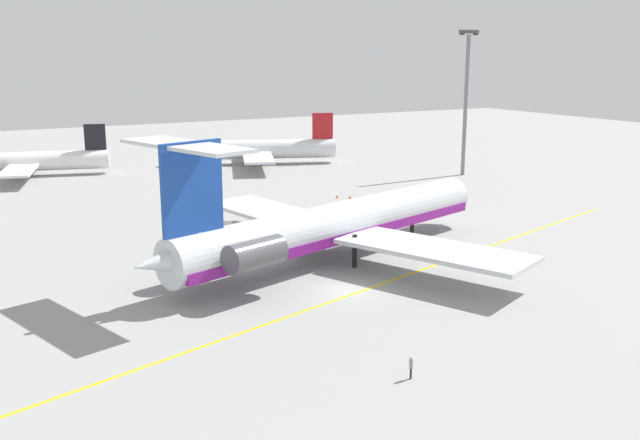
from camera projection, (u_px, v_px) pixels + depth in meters
The scene contains 10 objects.
ground at pixel (345, 291), 65.54m from camera, with size 328.91×328.91×0.00m, color gray.
main_jetliner at pixel (329, 225), 74.40m from camera, with size 47.50×42.62×14.13m.
airliner_far_left at pixel (20, 162), 125.56m from camera, with size 29.76×29.73×8.99m.
airliner_mid_left at pixel (251, 149), 139.58m from camera, with size 32.00×32.18×9.89m.
ground_crew_near_nose at pixel (387, 196), 103.10m from camera, with size 0.29×0.39×1.80m.
ground_crew_near_tail at pixel (411, 365), 47.64m from camera, with size 0.36×0.26×1.64m.
safety_cone_nose at pixel (337, 196), 107.26m from camera, with size 0.40×0.40×0.55m, color #EA590F.
safety_cone_wingtip at pixel (350, 197), 107.05m from camera, with size 0.40×0.40×0.55m, color #EA590F.
taxiway_centreline at pixel (388, 282), 68.14m from camera, with size 90.85×0.36×0.01m, color gold.
light_mast at pixel (466, 97), 124.67m from camera, with size 4.00×0.70×25.27m.
Camera 1 is at (-32.09, -53.42, 21.44)m, focal length 39.86 mm.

